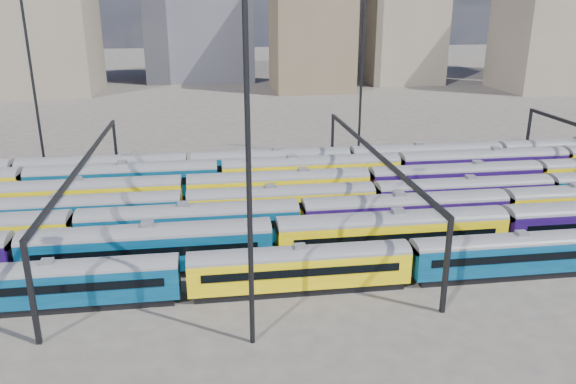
{
  "coord_description": "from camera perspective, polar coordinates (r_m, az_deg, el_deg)",
  "views": [
    {
      "loc": [
        -7.41,
        -56.38,
        23.0
      ],
      "look_at": [
        0.97,
        1.8,
        3.0
      ],
      "focal_mm": 35.0,
      "sensor_mm": 36.0,
      "label": 1
    }
  ],
  "objects": [
    {
      "name": "rake_3",
      "position": [
        60.39,
        -0.68,
        -0.89
      ],
      "size": [
        102.87,
        3.01,
        5.07
      ],
      "color": "black",
      "rests_on": "ground"
    },
    {
      "name": "rake_2",
      "position": [
        58.54,
        11.78,
        -1.81
      ],
      "size": [
        151.06,
        3.15,
        5.32
      ],
      "color": "black",
      "rests_on": "ground"
    },
    {
      "name": "rake_4",
      "position": [
        65.08,
        -0.96,
        0.69
      ],
      "size": [
        107.18,
        3.14,
        5.29
      ],
      "color": "black",
      "rests_on": "ground"
    },
    {
      "name": "rake_1",
      "position": [
        53.17,
        10.49,
        -3.8
      ],
      "size": [
        110.1,
        3.22,
        5.44
      ],
      "color": "black",
      "rests_on": "ground"
    },
    {
      "name": "gantry_1",
      "position": [
        60.0,
        -19.99,
        1.96
      ],
      "size": [
        0.35,
        40.35,
        8.03
      ],
      "color": "black",
      "rests_on": "ground"
    },
    {
      "name": "gantry_2",
      "position": [
        61.19,
        8.65,
        3.21
      ],
      "size": [
        0.35,
        40.35,
        8.03
      ],
      "color": "black",
      "rests_on": "ground"
    },
    {
      "name": "rake_5",
      "position": [
        70.45,
        2.35,
        2.24
      ],
      "size": [
        159.25,
        3.32,
        5.61
      ],
      "color": "black",
      "rests_on": "ground"
    },
    {
      "name": "ground",
      "position": [
        61.34,
        -0.66,
        -3.23
      ],
      "size": [
        500.0,
        500.0,
        0.0
      ],
      "primitive_type": "plane",
      "color": "#443E39",
      "rests_on": "ground"
    },
    {
      "name": "mast_1",
      "position": [
        82.06,
        -24.59,
        10.82
      ],
      "size": [
        1.4,
        0.5,
        25.6
      ],
      "color": "black",
      "rests_on": "ground"
    },
    {
      "name": "mast_2",
      "position": [
        35.62,
        -4.06,
        4.06
      ],
      "size": [
        1.4,
        0.5,
        25.6
      ],
      "color": "black",
      "rests_on": "ground"
    },
    {
      "name": "rake_0",
      "position": [
        52.99,
        22.02,
        -5.5
      ],
      "size": [
        132.45,
        2.77,
        4.65
      ],
      "color": "black",
      "rests_on": "ground"
    },
    {
      "name": "rake_6",
      "position": [
        76.52,
        6.3,
        3.35
      ],
      "size": [
        128.43,
        3.13,
        5.28
      ],
      "color": "black",
      "rests_on": "ground"
    },
    {
      "name": "mast_3",
      "position": [
        83.93,
        7.51,
        12.46
      ],
      "size": [
        1.4,
        0.5,
        25.6
      ],
      "color": "black",
      "rests_on": "ground"
    }
  ]
}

